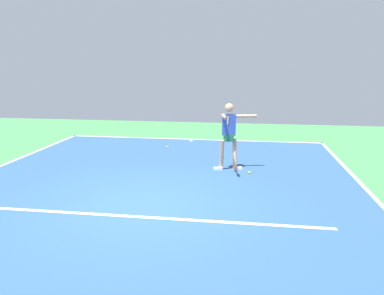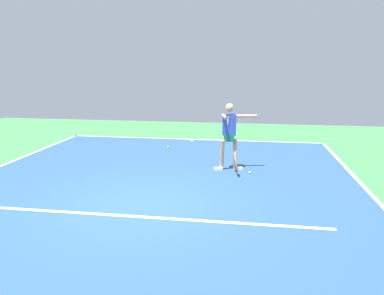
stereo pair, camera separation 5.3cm
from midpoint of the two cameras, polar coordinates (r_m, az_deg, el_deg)
ground_plane at (r=7.57m, az=-7.68°, el=-8.77°), size 21.77×21.77×0.00m
court_surface at (r=7.57m, az=-7.68°, el=-8.76°), size 9.64×13.47×0.00m
court_line_baseline_near at (r=13.87m, az=-0.09°, el=1.31°), size 9.64×0.10×0.01m
court_line_service at (r=7.00m, az=-9.14°, el=-10.64°), size 7.23×0.10×0.01m
court_line_centre_mark at (r=13.67m, az=-0.22°, el=1.14°), size 0.10×0.30×0.01m
tennis_player at (r=9.63m, az=5.69°, el=2.45°), size 1.11×1.26×1.81m
tennis_ball_near_player at (r=9.60m, az=8.84°, el=-3.91°), size 0.07×0.07×0.07m
tennis_ball_by_baseline at (r=12.43m, az=-4.00°, el=0.06°), size 0.07×0.07×0.07m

